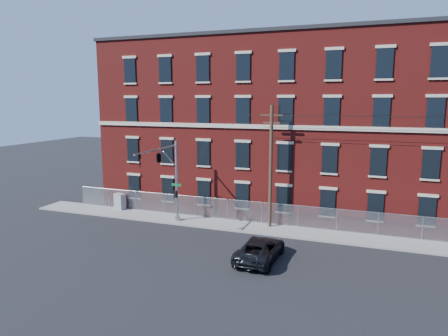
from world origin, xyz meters
TOP-DOWN VIEW (x-y plane):
  - ground at (0.00, 0.00)m, footprint 140.00×140.00m
  - sidewalk at (12.00, 5.00)m, footprint 65.00×3.00m
  - mill_building at (12.00, 13.93)m, footprint 55.30×14.32m
  - chain_link_fence at (12.00, 6.30)m, footprint 59.06×0.06m
  - traffic_signal_mast at (-6.00, 2.18)m, footprint 0.90×6.75m
  - utility_pole_near at (2.00, 5.60)m, footprint 1.80×0.28m
  - pickup_truck at (3.01, -1.35)m, footprint 2.60×5.34m
  - utility_cabinet at (-12.90, 6.00)m, footprint 1.32×0.98m

SIDE VIEW (x-z plane):
  - ground at x=0.00m, z-range 0.00..0.00m
  - sidewalk at x=12.00m, z-range 0.00..0.12m
  - pickup_truck at x=3.01m, z-range 0.00..1.46m
  - utility_cabinet at x=-12.90m, z-range 0.12..1.61m
  - chain_link_fence at x=12.00m, z-range 0.13..1.98m
  - utility_pole_near at x=2.00m, z-range 0.34..10.34m
  - traffic_signal_mast at x=-6.00m, z-range 1.89..8.89m
  - mill_building at x=12.00m, z-range 0.00..16.30m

